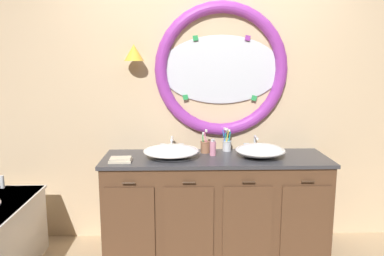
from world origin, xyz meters
TOP-DOWN VIEW (x-y plane):
  - back_wall_assembly at (0.01, 0.58)m, footprint 6.40×0.26m
  - vanity_counter at (0.07, 0.26)m, footprint 1.89×0.61m
  - sink_basin_left at (-0.30, 0.24)m, footprint 0.47×0.47m
  - sink_basin_right at (0.44, 0.24)m, footprint 0.42×0.42m
  - faucet_set_left at (-0.30, 0.46)m, footprint 0.21×0.15m
  - faucet_set_right at (0.44, 0.47)m, footprint 0.21×0.13m
  - toothbrush_holder_left at (-0.01, 0.41)m, footprint 0.09×0.09m
  - toothbrush_holder_right at (0.19, 0.47)m, footprint 0.08×0.08m
  - soap_dispenser at (0.05, 0.31)m, footprint 0.05×0.06m
  - folded_hand_towel at (-0.71, 0.12)m, footprint 0.18×0.13m

SIDE VIEW (x-z plane):
  - vanity_counter at x=0.07m, z-range 0.00..0.84m
  - folded_hand_towel at x=-0.71m, z-range 0.84..0.87m
  - toothbrush_holder_left at x=-0.01m, z-range 0.79..1.00m
  - faucet_set_right at x=0.44m, z-range 0.83..0.97m
  - sink_basin_left at x=-0.30m, z-range 0.84..0.95m
  - toothbrush_holder_right at x=0.19m, z-range 0.79..1.01m
  - faucet_set_left at x=-0.30m, z-range 0.83..0.97m
  - sink_basin_right at x=0.44m, z-range 0.84..0.96m
  - soap_dispenser at x=0.05m, z-range 0.83..0.98m
  - back_wall_assembly at x=0.01m, z-range 0.03..2.63m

